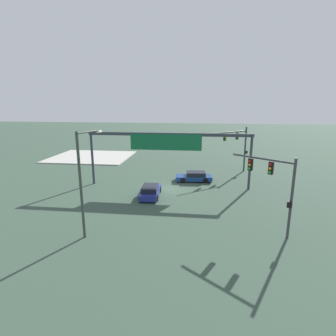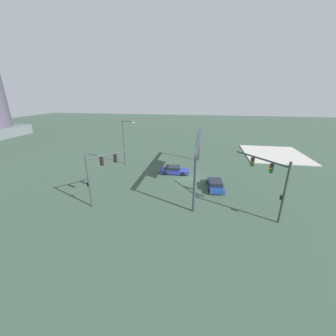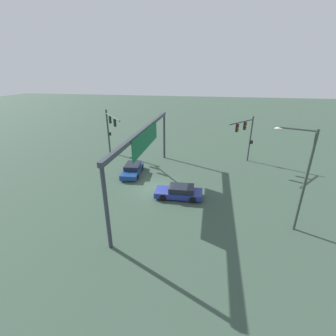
% 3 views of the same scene
% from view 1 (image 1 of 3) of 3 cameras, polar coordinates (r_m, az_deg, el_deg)
% --- Properties ---
extents(ground_plane, '(195.21, 195.21, 0.00)m').
position_cam_1_polar(ground_plane, '(31.12, -0.13, -4.51)').
color(ground_plane, '#364D3E').
extents(sidewalk_corner, '(13.76, 11.88, 0.15)m').
position_cam_1_polar(sidewalk_corner, '(50.89, -15.79, 2.30)').
color(sidewalk_corner, '#B5B2A9').
rests_on(sidewalk_corner, ground).
extents(traffic_signal_near_corner, '(5.28, 4.10, 6.35)m').
position_cam_1_polar(traffic_signal_near_corner, '(38.75, 14.57, 5.24)').
color(traffic_signal_near_corner, '#30423D').
rests_on(traffic_signal_near_corner, ground).
extents(traffic_signal_opposite_side, '(4.00, 3.49, 6.02)m').
position_cam_1_polar(traffic_signal_opposite_side, '(21.42, 21.64, -2.48)').
color(traffic_signal_opposite_side, '#383B3F').
rests_on(traffic_signal_opposite_side, ground).
extents(streetlamp_curved_arm, '(1.10, 2.60, 7.84)m').
position_cam_1_polar(streetlamp_curved_arm, '(20.22, -17.41, -1.73)').
color(streetlamp_curved_arm, '#35423B').
rests_on(streetlamp_curved_arm, ground).
extents(overhead_sign_gantry, '(18.85, 0.43, 6.34)m').
position_cam_1_polar(overhead_sign_gantry, '(30.98, -0.03, 5.43)').
color(overhead_sign_gantry, '#313740').
rests_on(overhead_sign_gantry, ground).
extents(sedan_car_approaching, '(4.65, 2.28, 1.21)m').
position_cam_1_polar(sedan_car_approaching, '(34.30, 5.55, -1.83)').
color(sedan_car_approaching, navy).
rests_on(sedan_car_approaching, ground).
extents(sedan_car_waiting_far, '(2.07, 4.57, 1.21)m').
position_cam_1_polar(sedan_car_waiting_far, '(28.79, -3.73, -4.87)').
color(sedan_car_waiting_far, navy).
rests_on(sedan_car_waiting_far, ground).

